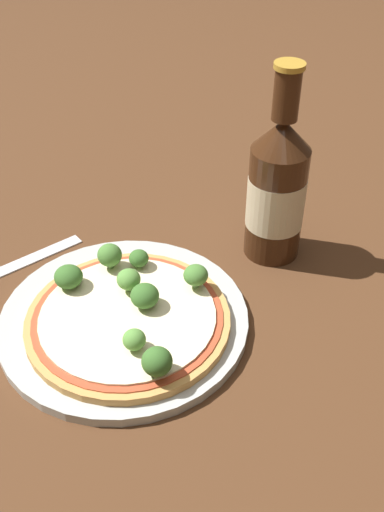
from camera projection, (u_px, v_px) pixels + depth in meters
ground_plane at (140, 319)px, 0.68m from camera, size 3.00×3.00×0.00m
plate at (124, 320)px, 0.67m from camera, size 0.28×0.28×0.01m
pizza at (129, 320)px, 0.66m from camera, size 0.23×0.23×0.01m
broccoli_floret_0 at (143, 298)px, 0.65m from camera, size 0.03×0.03×0.03m
broccoli_floret_1 at (68, 277)px, 0.68m from camera, size 0.03×0.03×0.03m
broccoli_floret_2 at (196, 275)px, 0.68m from camera, size 0.03×0.03×0.03m
broccoli_floret_3 at (110, 255)px, 0.70m from camera, size 0.03×0.03×0.03m
broccoli_floret_4 at (139, 258)px, 0.71m from camera, size 0.02×0.02×0.02m
broccoli_floret_5 at (129, 279)px, 0.67m from camera, size 0.03×0.03×0.03m
broccoli_floret_6 at (157, 362)px, 0.58m from camera, size 0.03×0.03×0.03m
broccoli_floret_7 at (134, 340)px, 0.60m from camera, size 0.02×0.02×0.02m
beer_bottle at (277, 189)px, 0.72m from camera, size 0.07×0.07×0.25m
fork at (12, 267)px, 0.75m from camera, size 0.09×0.18×0.00m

